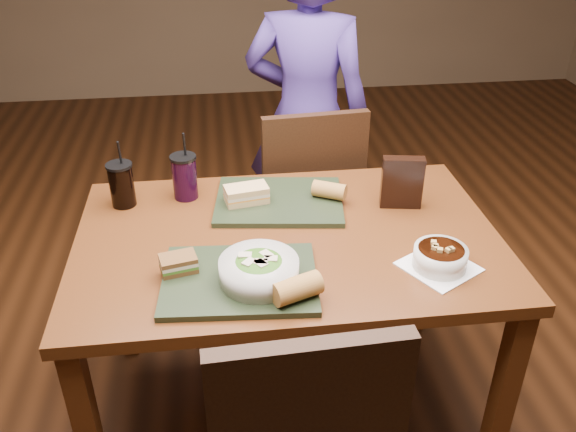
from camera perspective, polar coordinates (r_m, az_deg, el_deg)
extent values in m
plane|color=#381C0B|center=(2.37, 0.00, -17.34)|extent=(6.00, 6.00, 0.00)
cube|color=#532A10|center=(2.01, 19.42, -15.94)|extent=(0.06, 0.06, 0.71)
cube|color=#532A10|center=(2.43, -15.39, -5.86)|extent=(0.06, 0.06, 0.71)
cube|color=#532A10|center=(2.53, 12.56, -3.90)|extent=(0.06, 0.06, 0.71)
cube|color=#532A10|center=(1.89, 0.00, -2.35)|extent=(1.30, 0.85, 0.04)
cube|color=black|center=(2.65, 1.74, 0.72)|extent=(0.44, 0.44, 0.04)
cube|color=black|center=(2.36, 2.51, 4.01)|extent=(0.41, 0.07, 0.49)
cube|color=black|center=(2.61, -1.58, -5.77)|extent=(0.04, 0.04, 0.42)
cube|color=black|center=(2.66, 5.97, -5.19)|extent=(0.04, 0.04, 0.42)
cube|color=black|center=(2.90, -2.28, -1.69)|extent=(0.04, 0.04, 0.42)
cube|color=black|center=(2.94, 4.52, -1.24)|extent=(0.04, 0.04, 0.42)
imported|color=#3E2A73|center=(2.72, 1.82, 9.18)|extent=(0.65, 0.53, 1.53)
cube|color=black|center=(1.68, -4.54, -5.96)|extent=(0.44, 0.35, 0.02)
cube|color=black|center=(2.04, -0.84, 1.40)|extent=(0.46, 0.37, 0.02)
cylinder|color=silver|center=(1.64, -2.73, -5.11)|extent=(0.22, 0.22, 0.06)
ellipsoid|color=#427219|center=(1.63, -2.74, -4.75)|extent=(0.18, 0.18, 0.05)
cube|color=beige|center=(1.61, -2.56, -4.33)|extent=(0.04, 0.03, 0.01)
cube|color=beige|center=(1.61, -3.67, -4.36)|extent=(0.04, 0.04, 0.01)
cube|color=beige|center=(1.60, -2.56, -4.48)|extent=(0.04, 0.04, 0.01)
cube|color=beige|center=(1.64, -2.02, -3.64)|extent=(0.04, 0.04, 0.01)
cube|color=beige|center=(1.62, -1.63, -4.05)|extent=(0.04, 0.03, 0.01)
cube|color=beige|center=(1.64, -4.04, -3.69)|extent=(0.04, 0.03, 0.01)
cube|color=white|center=(1.79, 13.92, -4.63)|extent=(0.25, 0.25, 0.00)
cylinder|color=silver|center=(1.77, 14.04, -3.79)|extent=(0.15, 0.15, 0.06)
cylinder|color=black|center=(1.76, 14.14, -3.17)|extent=(0.13, 0.13, 0.01)
cube|color=#B28947|center=(1.75, 13.65, -2.78)|extent=(0.02, 0.02, 0.01)
cube|color=#B28947|center=(1.75, 13.58, -2.88)|extent=(0.02, 0.02, 0.01)
cube|color=#B28947|center=(1.77, 13.47, -2.43)|extent=(0.02, 0.02, 0.01)
cube|color=#B28947|center=(1.74, 14.79, -3.10)|extent=(0.02, 0.02, 0.01)
cube|color=#B28947|center=(1.75, 15.03, -3.02)|extent=(0.02, 0.02, 0.01)
cube|color=#B28947|center=(1.74, 14.03, -3.12)|extent=(0.02, 0.02, 0.01)
cube|color=#593819|center=(1.72, -10.16, -4.84)|extent=(0.11, 0.09, 0.01)
cube|color=#3F721E|center=(1.71, -10.20, -4.54)|extent=(0.11, 0.09, 0.01)
cube|color=beige|center=(1.71, -10.23, -4.27)|extent=(0.11, 0.09, 0.01)
cube|color=#593819|center=(1.70, -10.26, -3.93)|extent=(0.11, 0.09, 0.01)
cube|color=tan|center=(2.02, -3.89, 1.61)|extent=(0.15, 0.10, 0.02)
cube|color=orange|center=(2.02, -3.90, 1.92)|extent=(0.15, 0.10, 0.01)
cube|color=beige|center=(2.01, -3.91, 2.12)|extent=(0.15, 0.10, 0.01)
cube|color=tan|center=(2.01, -3.93, 2.51)|extent=(0.15, 0.10, 0.02)
cylinder|color=#AD7533|center=(1.58, 0.84, -6.79)|extent=(0.14, 0.11, 0.06)
cylinder|color=#AD7533|center=(2.04, 3.90, 2.42)|extent=(0.12, 0.10, 0.06)
cylinder|color=black|center=(2.08, -15.28, 2.73)|extent=(0.08, 0.08, 0.14)
cylinder|color=black|center=(2.05, -15.56, 4.59)|extent=(0.09, 0.09, 0.01)
cylinder|color=black|center=(2.03, -15.47, 5.64)|extent=(0.01, 0.02, 0.09)
cylinder|color=black|center=(2.08, -9.64, 3.52)|extent=(0.08, 0.08, 0.15)
cylinder|color=black|center=(2.05, -9.83, 5.44)|extent=(0.09, 0.09, 0.01)
cylinder|color=black|center=(2.03, -9.66, 6.53)|extent=(0.01, 0.02, 0.09)
cube|color=black|center=(2.03, 10.62, 3.10)|extent=(0.14, 0.06, 0.18)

